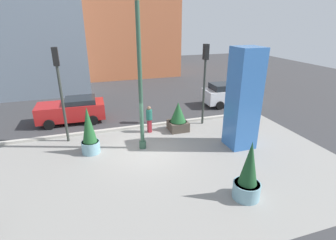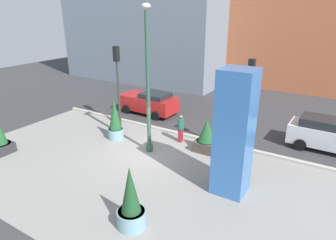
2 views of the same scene
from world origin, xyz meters
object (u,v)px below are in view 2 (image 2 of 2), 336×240
at_px(potted_plant_by_pillar, 115,121).
at_px(potted_plant_near_left, 207,137).
at_px(car_passing_lane, 328,135).
at_px(traffic_light_far_side, 118,74).
at_px(art_pillar_blue, 234,134).
at_px(potted_plant_mid_plaza, 0,138).
at_px(lamp_post, 148,85).
at_px(pedestrian_on_sidewalk, 181,127).
at_px(potted_plant_near_right, 131,203).
at_px(car_intersection, 149,102).
at_px(traffic_light_corner, 249,93).

bearing_deg(potted_plant_by_pillar, potted_plant_near_left, 14.39).
bearing_deg(car_passing_lane, traffic_light_far_side, -165.56).
relative_size(art_pillar_blue, potted_plant_mid_plaza, 2.45).
bearing_deg(potted_plant_by_pillar, lamp_post, -6.72).
bearing_deg(pedestrian_on_sidewalk, lamp_post, -114.13).
xyz_separation_m(potted_plant_mid_plaza, potted_plant_near_left, (9.13, 5.88, -0.05)).
height_order(potted_plant_near_right, potted_plant_near_left, potted_plant_near_right).
relative_size(potted_plant_mid_plaza, traffic_light_far_side, 0.42).
bearing_deg(car_passing_lane, potted_plant_by_pillar, -155.62).
distance_m(art_pillar_blue, traffic_light_far_side, 9.43).
bearing_deg(potted_plant_by_pillar, pedestrian_on_sidewalk, 24.72).
bearing_deg(potted_plant_by_pillar, car_intersection, 100.88).
height_order(lamp_post, car_intersection, lamp_post).
bearing_deg(potted_plant_near_right, art_pillar_blue, 61.25).
height_order(lamp_post, traffic_light_corner, lamp_post).
distance_m(potted_plant_mid_plaza, potted_plant_near_right, 9.45).
bearing_deg(potted_plant_by_pillar, car_passing_lane, 24.38).
bearing_deg(potted_plant_mid_plaza, potted_plant_near_right, -5.74).
height_order(art_pillar_blue, potted_plant_near_right, art_pillar_blue).
distance_m(lamp_post, car_passing_lane, 9.98).
xyz_separation_m(art_pillar_blue, potted_plant_mid_plaza, (-11.55, -2.97, -1.72)).
relative_size(car_intersection, pedestrian_on_sidewalk, 2.60).
xyz_separation_m(traffic_light_corner, pedestrian_on_sidewalk, (-3.60, -0.27, -2.46)).
bearing_deg(car_passing_lane, traffic_light_corner, -140.59).
bearing_deg(traffic_light_far_side, car_intersection, 85.24).
height_order(art_pillar_blue, potted_plant_mid_plaza, art_pillar_blue).
distance_m(potted_plant_near_right, traffic_light_far_side, 10.14).
height_order(potted_plant_near_left, car_passing_lane, potted_plant_near_left).
bearing_deg(pedestrian_on_sidewalk, potted_plant_by_pillar, -155.28).
distance_m(lamp_post, potted_plant_near_left, 4.15).
height_order(potted_plant_by_pillar, car_passing_lane, potted_plant_by_pillar).
bearing_deg(traffic_light_corner, car_passing_lane, 39.41).
xyz_separation_m(car_intersection, car_passing_lane, (11.61, 0.08, 0.04)).
bearing_deg(potted_plant_near_right, car_passing_lane, 63.12).
distance_m(potted_plant_near_left, traffic_light_far_side, 6.87).
height_order(lamp_post, potted_plant_by_pillar, lamp_post).
bearing_deg(car_passing_lane, lamp_post, -147.49).
xyz_separation_m(art_pillar_blue, potted_plant_near_left, (-2.42, 2.91, -1.77)).
distance_m(lamp_post, potted_plant_near_right, 6.49).
xyz_separation_m(lamp_post, car_passing_lane, (8.09, 5.16, -2.77)).
bearing_deg(car_passing_lane, potted_plant_near_right, -116.88).
height_order(art_pillar_blue, pedestrian_on_sidewalk, art_pillar_blue).
relative_size(potted_plant_by_pillar, potted_plant_near_right, 1.04).
bearing_deg(art_pillar_blue, traffic_light_corner, 98.88).
bearing_deg(potted_plant_near_left, lamp_post, -147.54).
distance_m(potted_plant_mid_plaza, car_intersection, 9.80).
distance_m(potted_plant_near_left, pedestrian_on_sidewalk, 1.74).
bearing_deg(car_passing_lane, pedestrian_on_sidewalk, -155.78).
distance_m(potted_plant_near_left, car_intersection, 7.00).
bearing_deg(pedestrian_on_sidewalk, car_passing_lane, 24.22).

